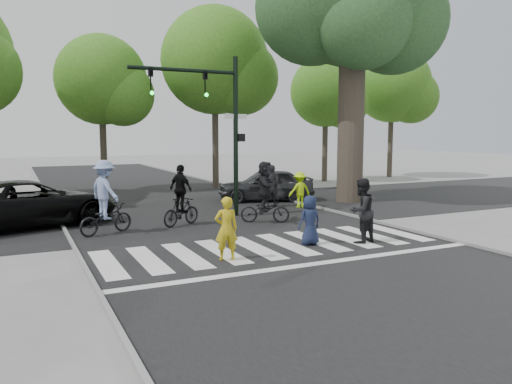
% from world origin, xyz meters
% --- Properties ---
extents(ground, '(120.00, 120.00, 0.00)m').
position_xyz_m(ground, '(0.00, 0.00, 0.00)').
color(ground, gray).
rests_on(ground, ground).
extents(road_stem, '(10.00, 70.00, 0.01)m').
position_xyz_m(road_stem, '(0.00, 5.00, 0.01)').
color(road_stem, black).
rests_on(road_stem, ground).
extents(road_cross, '(70.00, 10.00, 0.01)m').
position_xyz_m(road_cross, '(0.00, 8.00, 0.01)').
color(road_cross, black).
rests_on(road_cross, ground).
extents(curb_left, '(0.10, 70.00, 0.10)m').
position_xyz_m(curb_left, '(-5.05, 5.00, 0.05)').
color(curb_left, gray).
rests_on(curb_left, ground).
extents(curb_right, '(0.10, 70.00, 0.10)m').
position_xyz_m(curb_right, '(5.05, 5.00, 0.05)').
color(curb_right, gray).
rests_on(curb_right, ground).
extents(crosswalk, '(10.00, 3.85, 0.01)m').
position_xyz_m(crosswalk, '(0.00, 0.66, 0.01)').
color(crosswalk, silver).
rests_on(crosswalk, ground).
extents(traffic_signal, '(4.45, 0.29, 6.00)m').
position_xyz_m(traffic_signal, '(0.35, 6.20, 3.90)').
color(traffic_signal, black).
rests_on(traffic_signal, ground).
extents(eucalyptus, '(8.30, 7.20, 13.00)m').
position_xyz_m(eucalyptus, '(7.53, 7.67, 9.08)').
color(eucalyptus, brown).
rests_on(eucalyptus, ground).
extents(bg_tree_2, '(5.04, 4.80, 8.40)m').
position_xyz_m(bg_tree_2, '(-1.76, 16.62, 5.78)').
color(bg_tree_2, brown).
rests_on(bg_tree_2, ground).
extents(bg_tree_3, '(6.30, 6.00, 10.20)m').
position_xyz_m(bg_tree_3, '(4.31, 15.27, 6.94)').
color(bg_tree_3, brown).
rests_on(bg_tree_3, ground).
extents(bg_tree_4, '(4.83, 4.60, 8.15)m').
position_xyz_m(bg_tree_4, '(12.23, 16.12, 5.64)').
color(bg_tree_4, brown).
rests_on(bg_tree_4, ground).
extents(bg_tree_5, '(5.67, 5.40, 9.30)m').
position_xyz_m(bg_tree_5, '(18.27, 16.69, 6.36)').
color(bg_tree_5, brown).
rests_on(bg_tree_5, ground).
extents(pedestrian_woman, '(0.65, 0.49, 1.61)m').
position_xyz_m(pedestrian_woman, '(-1.74, 0.10, 0.81)').
color(pedestrian_woman, gold).
rests_on(pedestrian_woman, ground).
extents(pedestrian_child, '(0.73, 0.50, 1.43)m').
position_xyz_m(pedestrian_child, '(1.06, 0.66, 0.71)').
color(pedestrian_child, '#18213F').
rests_on(pedestrian_child, ground).
extents(pedestrian_adult, '(1.08, 0.94, 1.88)m').
position_xyz_m(pedestrian_adult, '(2.56, 0.26, 0.94)').
color(pedestrian_adult, black).
rests_on(pedestrian_adult, ground).
extents(cyclist_left, '(1.95, 1.38, 2.34)m').
position_xyz_m(cyclist_left, '(-3.90, 4.77, 1.01)').
color(cyclist_left, black).
rests_on(cyclist_left, ground).
extents(cyclist_mid, '(1.65, 1.12, 2.11)m').
position_xyz_m(cyclist_mid, '(-1.33, 5.12, 0.87)').
color(cyclist_mid, black).
rests_on(cyclist_mid, ground).
extents(cyclist_right, '(1.80, 1.66, 2.19)m').
position_xyz_m(cyclist_right, '(1.52, 4.37, 0.98)').
color(cyclist_right, black).
rests_on(cyclist_right, ground).
extents(car_suv, '(6.29, 4.10, 1.61)m').
position_xyz_m(car_suv, '(-6.00, 7.15, 0.80)').
color(car_suv, black).
rests_on(car_suv, ground).
extents(car_grey, '(4.77, 3.09, 1.51)m').
position_xyz_m(car_grey, '(4.14, 9.46, 0.76)').
color(car_grey, '#2E2F32').
rests_on(car_grey, ground).
extents(bystander_hivis, '(1.01, 0.61, 1.52)m').
position_xyz_m(bystander_hivis, '(4.50, 6.96, 0.76)').
color(bystander_hivis, '#C1FF0E').
rests_on(bystander_hivis, ground).
extents(bystander_dark, '(0.70, 0.48, 1.82)m').
position_xyz_m(bystander_dark, '(3.46, 7.64, 0.91)').
color(bystander_dark, black).
rests_on(bystander_dark, ground).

